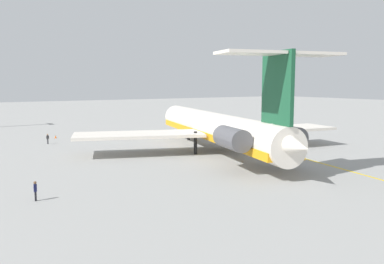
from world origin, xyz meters
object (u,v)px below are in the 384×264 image
at_px(ground_crew_near_nose, 48,138).
at_px(ground_crew_near_tail, 35,188).
at_px(main_jetliner, 218,128).
at_px(safety_cone_nose, 56,137).
at_px(safety_cone_wingtip, 87,135).

height_order(ground_crew_near_nose, ground_crew_near_tail, ground_crew_near_tail).
distance_m(main_jetliner, safety_cone_nose, 33.54).
bearing_deg(safety_cone_nose, ground_crew_near_nose, 156.76).
bearing_deg(main_jetliner, ground_crew_near_nose, 54.31).
relative_size(main_jetliner, safety_cone_wingtip, 84.43).
xyz_separation_m(ground_crew_near_tail, safety_cone_nose, (40.49, -11.16, -0.85)).
distance_m(main_jetliner, ground_crew_near_nose, 29.77).
height_order(ground_crew_near_nose, safety_cone_nose, ground_crew_near_nose).
relative_size(ground_crew_near_tail, safety_cone_wingtip, 3.22).
distance_m(ground_crew_near_tail, safety_cone_nose, 42.01).
bearing_deg(safety_cone_wingtip, ground_crew_near_nose, 124.17).
bearing_deg(safety_cone_nose, ground_crew_near_tail, 164.58).
height_order(ground_crew_near_tail, safety_cone_nose, ground_crew_near_tail).
relative_size(ground_crew_near_tail, safety_cone_nose, 3.22).
bearing_deg(main_jetliner, safety_cone_nose, 43.21).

